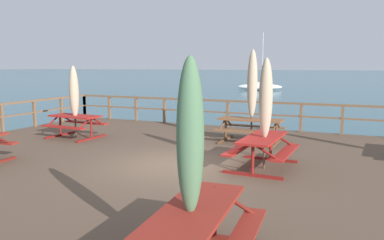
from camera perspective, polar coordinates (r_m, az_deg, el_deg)
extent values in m
plane|color=#2D5B6B|center=(9.78, -2.26, -11.55)|extent=(600.00, 600.00, 0.00)
cube|color=brown|center=(9.64, -2.28, -9.16)|extent=(16.07, 12.57, 0.85)
cube|color=brown|center=(15.03, 7.98, 2.76)|extent=(15.77, 0.09, 0.08)
cube|color=brown|center=(15.08, 7.95, 0.97)|extent=(15.77, 0.07, 0.06)
cube|color=brown|center=(18.80, -15.86, 1.98)|extent=(0.10, 0.10, 1.05)
cube|color=brown|center=(17.93, -12.32, 1.82)|extent=(0.10, 0.10, 1.05)
cube|color=brown|center=(17.13, -8.43, 1.63)|extent=(0.10, 0.10, 1.05)
cube|color=brown|center=(16.41, -4.18, 1.42)|extent=(0.10, 0.10, 1.05)
cube|color=brown|center=(15.80, 0.42, 1.18)|extent=(0.10, 0.10, 1.05)
cube|color=brown|center=(15.29, 5.36, 0.91)|extent=(0.10, 0.10, 1.05)
cube|color=brown|center=(14.91, 10.59, 0.62)|extent=(0.10, 0.10, 1.05)
cube|color=brown|center=(14.66, 16.06, 0.32)|extent=(0.10, 0.10, 1.05)
cube|color=brown|center=(14.54, 21.66, 0.00)|extent=(0.10, 0.10, 1.05)
cube|color=brown|center=(15.56, -26.67, 0.20)|extent=(0.10, 0.10, 1.05)
cube|color=brown|center=(16.57, -22.61, 0.88)|extent=(0.10, 0.10, 1.05)
cube|color=brown|center=(17.65, -19.02, 1.47)|extent=(0.10, 0.10, 1.05)
cube|color=brown|center=(18.80, -15.86, 1.98)|extent=(0.10, 0.10, 1.05)
cylinder|color=maroon|center=(10.77, -26.77, -2.63)|extent=(0.11, 0.63, 0.37)
cube|color=maroon|center=(4.59, 0.21, -13.58)|extent=(0.91, 2.19, 0.05)
cube|color=maroon|center=(4.91, -6.22, -15.95)|extent=(0.43, 2.15, 0.04)
cube|color=maroon|center=(5.65, 3.36, -17.11)|extent=(1.40, 0.18, 0.06)
cylinder|color=maroon|center=(5.51, 3.39, -13.91)|extent=(0.07, 0.07, 0.74)
cylinder|color=maroon|center=(5.37, 6.34, -12.06)|extent=(0.63, 0.10, 0.37)
cylinder|color=maroon|center=(5.52, 0.56, -11.45)|extent=(0.63, 0.10, 0.37)
cube|color=brown|center=(12.26, 8.78, 0.08)|extent=(2.03, 0.76, 0.05)
cube|color=brown|center=(11.78, 8.04, -1.72)|extent=(2.03, 0.28, 0.04)
cube|color=brown|center=(12.84, 9.40, -0.93)|extent=(2.03, 0.28, 0.04)
cube|color=brown|center=(12.62, 5.05, -2.90)|extent=(0.08, 1.40, 0.06)
cylinder|color=brown|center=(12.56, 5.07, -1.38)|extent=(0.07, 0.07, 0.74)
cylinder|color=brown|center=(12.26, 4.67, -0.56)|extent=(0.06, 0.63, 0.37)
cylinder|color=brown|center=(12.79, 5.49, -0.21)|extent=(0.06, 0.63, 0.37)
cube|color=brown|center=(12.20, 12.50, -3.45)|extent=(0.08, 1.40, 0.06)
cylinder|color=brown|center=(12.14, 12.55, -1.87)|extent=(0.07, 0.07, 0.74)
cylinder|color=brown|center=(11.83, 12.31, -1.04)|extent=(0.06, 0.63, 0.37)
cylinder|color=brown|center=(12.37, 12.83, -0.66)|extent=(0.06, 0.63, 0.37)
cube|color=maroon|center=(13.55, -17.18, 0.57)|extent=(1.81, 0.86, 0.05)
cube|color=maroon|center=(13.20, -18.81, -1.01)|extent=(1.79, 0.38, 0.04)
cube|color=maroon|center=(13.99, -15.55, -0.38)|extent=(1.79, 0.38, 0.04)
cube|color=maroon|center=(14.15, -19.13, -2.12)|extent=(0.16, 1.40, 0.06)
cylinder|color=maroon|center=(14.09, -19.19, -0.76)|extent=(0.07, 0.07, 0.74)
cylinder|color=maroon|center=(13.87, -20.06, -0.02)|extent=(0.09, 0.63, 0.37)
cylinder|color=maroon|center=(14.26, -18.43, 0.27)|extent=(0.09, 0.63, 0.37)
cube|color=maroon|center=(13.18, -14.84, -2.67)|extent=(0.16, 1.40, 0.06)
cylinder|color=maroon|center=(13.12, -14.89, -1.21)|extent=(0.07, 0.07, 0.74)
cylinder|color=maroon|center=(12.88, -15.75, -0.42)|extent=(0.09, 0.63, 0.37)
cylinder|color=maroon|center=(13.30, -14.13, -0.10)|extent=(0.09, 0.63, 0.37)
cube|color=maroon|center=(9.23, 10.59, -2.62)|extent=(0.83, 2.00, 0.05)
cube|color=maroon|center=(9.16, 13.93, -4.71)|extent=(0.35, 1.98, 0.04)
cube|color=maroon|center=(9.44, 7.25, -4.15)|extent=(0.35, 1.98, 0.04)
cube|color=maroon|center=(8.63, 9.05, -8.17)|extent=(1.40, 0.13, 0.06)
cylinder|color=maroon|center=(8.54, 9.10, -5.98)|extent=(0.07, 0.07, 0.74)
cylinder|color=maroon|center=(8.42, 10.96, -4.70)|extent=(0.63, 0.08, 0.37)
cylinder|color=maroon|center=(8.57, 7.33, -4.38)|extent=(0.63, 0.08, 0.37)
cube|color=maroon|center=(10.14, 11.68, -5.78)|extent=(1.40, 0.13, 0.06)
cylinder|color=maroon|center=(10.07, 11.74, -3.90)|extent=(0.07, 0.07, 0.74)
cylinder|color=maroon|center=(9.96, 13.34, -2.78)|extent=(0.63, 0.08, 0.37)
cylinder|color=maroon|center=(10.09, 10.23, -2.55)|extent=(0.63, 0.08, 0.37)
cylinder|color=#4C3828|center=(4.42, -0.26, -8.02)|extent=(0.06, 0.06, 2.42)
ellipsoid|color=#4C704C|center=(4.32, -0.27, -2.55)|extent=(0.32, 0.32, 1.84)
cylinder|color=#2D432D|center=(4.35, -0.26, -4.34)|extent=(0.21, 0.21, 0.05)
cone|color=#4C3828|center=(4.24, -0.27, 8.83)|extent=(0.10, 0.10, 0.14)
cylinder|color=#4C3828|center=(12.13, 9.00, 3.11)|extent=(0.06, 0.06, 2.80)
ellipsoid|color=tan|center=(12.10, 9.06, 5.45)|extent=(0.32, 0.32, 2.12)
cylinder|color=#71614F|center=(12.10, 9.04, 4.70)|extent=(0.21, 0.21, 0.05)
cone|color=#4C3828|center=(12.09, 9.16, 10.06)|extent=(0.10, 0.10, 0.14)
cylinder|color=#4C3828|center=(13.47, -17.24, 2.31)|extent=(0.06, 0.06, 2.31)
ellipsoid|color=tan|center=(13.44, -17.31, 4.05)|extent=(0.32, 0.32, 1.76)
cylinder|color=#71614F|center=(13.45, -17.29, 3.49)|extent=(0.21, 0.21, 0.05)
cone|color=#4C3828|center=(13.41, -17.46, 7.53)|extent=(0.10, 0.10, 0.14)
cylinder|color=#4C3828|center=(9.08, 10.94, 0.43)|extent=(0.06, 0.06, 2.49)
ellipsoid|color=tan|center=(9.04, 11.02, 3.20)|extent=(0.32, 0.32, 1.89)
cylinder|color=#71614F|center=(9.05, 10.99, 2.31)|extent=(0.21, 0.21, 0.05)
cone|color=#4C3828|center=(9.01, 11.17, 8.75)|extent=(0.10, 0.10, 0.14)
ellipsoid|color=white|center=(52.55, 10.13, 4.91)|extent=(6.23, 3.18, 0.90)
cube|color=silver|center=(52.52, 9.81, 5.46)|extent=(2.02, 1.52, 0.36)
cylinder|color=silver|center=(52.49, 10.56, 9.01)|extent=(0.10, 0.10, 7.00)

